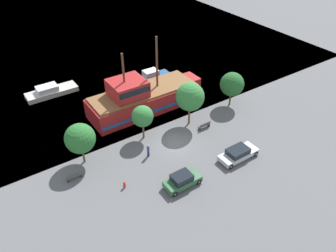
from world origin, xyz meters
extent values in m
plane|color=#5B5B5E|center=(0.00, 0.00, 0.00)|extent=(160.00, 160.00, 0.00)
plane|color=#33566B|center=(0.00, 44.00, 0.00)|extent=(80.00, 80.00, 0.00)
cube|color=#A31E1E|center=(0.80, 8.62, 1.34)|extent=(15.11, 5.10, 2.69)
cube|color=#234C93|center=(0.80, 8.62, 0.94)|extent=(14.81, 5.18, 0.45)
cube|color=#A31E1E|center=(8.96, 8.62, 1.75)|extent=(1.40, 2.81, 1.88)
cube|color=brown|center=(0.80, 8.62, 2.81)|extent=(14.51, 4.69, 0.25)
cube|color=#A31E1E|center=(-1.46, 8.62, 4.00)|extent=(4.53, 4.08, 2.12)
cube|color=black|center=(-1.46, 8.62, 4.32)|extent=(4.31, 4.14, 0.76)
cylinder|color=#4C331E|center=(3.07, 8.62, 6.44)|extent=(0.28, 0.28, 7.00)
cylinder|color=#4C331E|center=(-1.84, 8.62, 5.91)|extent=(0.28, 0.28, 5.95)
cube|color=navy|center=(6.32, 15.09, 0.35)|extent=(5.76, 2.15, 0.71)
cube|color=silver|center=(5.89, 15.09, 1.24)|extent=(2.30, 1.67, 1.06)
cube|color=black|center=(6.58, 15.09, 1.24)|extent=(0.12, 1.50, 0.85)
cube|color=#B7B2A8|center=(-8.57, 19.65, 0.35)|extent=(7.42, 2.47, 0.71)
cube|color=silver|center=(-9.13, 19.65, 1.11)|extent=(2.97, 1.93, 0.82)
cube|color=black|center=(-8.24, 19.65, 1.11)|extent=(0.12, 1.73, 0.65)
cube|color=#2D5B38|center=(-3.23, -6.11, 0.56)|extent=(3.92, 1.73, 0.65)
cube|color=black|center=(-3.35, -6.11, 1.21)|extent=(2.04, 1.56, 0.64)
cylinder|color=black|center=(-1.71, -6.88, 0.32)|extent=(0.63, 0.22, 0.63)
cylinder|color=gray|center=(-1.71, -6.88, 0.32)|extent=(0.24, 0.25, 0.24)
cylinder|color=black|center=(-1.71, -5.33, 0.32)|extent=(0.63, 0.22, 0.63)
cylinder|color=gray|center=(-1.71, -5.33, 0.32)|extent=(0.24, 0.25, 0.24)
cylinder|color=black|center=(-4.74, -6.88, 0.32)|extent=(0.63, 0.22, 0.63)
cylinder|color=gray|center=(-4.74, -6.88, 0.32)|extent=(0.24, 0.25, 0.24)
cylinder|color=black|center=(-4.74, -5.33, 0.32)|extent=(0.63, 0.22, 0.63)
cylinder|color=gray|center=(-4.74, -5.33, 0.32)|extent=(0.24, 0.25, 0.24)
cube|color=#B7BCC6|center=(4.51, -6.19, 0.52)|extent=(4.75, 1.85, 0.55)
cube|color=black|center=(4.37, -6.19, 1.10)|extent=(2.47, 1.67, 0.60)
cylinder|color=black|center=(6.43, -7.03, 0.33)|extent=(0.65, 0.22, 0.65)
cylinder|color=gray|center=(6.43, -7.03, 0.33)|extent=(0.25, 0.25, 0.25)
cylinder|color=black|center=(6.43, -5.36, 0.33)|extent=(0.65, 0.22, 0.65)
cylinder|color=gray|center=(6.43, -5.36, 0.33)|extent=(0.25, 0.25, 0.25)
cylinder|color=black|center=(2.59, -7.03, 0.33)|extent=(0.65, 0.22, 0.65)
cylinder|color=gray|center=(2.59, -7.03, 0.33)|extent=(0.25, 0.25, 0.25)
cylinder|color=black|center=(2.59, -5.36, 0.33)|extent=(0.65, 0.22, 0.65)
cylinder|color=gray|center=(2.59, -5.36, 0.33)|extent=(0.25, 0.25, 0.25)
cylinder|color=red|center=(-8.35, -3.04, 0.28)|extent=(0.22, 0.22, 0.56)
sphere|color=red|center=(-8.35, -3.04, 0.64)|extent=(0.25, 0.25, 0.25)
cylinder|color=red|center=(-8.51, -3.04, 0.31)|extent=(0.10, 0.09, 0.09)
cylinder|color=red|center=(-8.19, -3.04, 0.31)|extent=(0.10, 0.09, 0.09)
cube|color=#4C4742|center=(-12.23, 0.99, 0.42)|extent=(1.59, 0.45, 0.05)
cube|color=#4C4742|center=(-12.23, 0.80, 0.65)|extent=(1.59, 0.06, 0.40)
cube|color=#2D2D2D|center=(-12.96, 0.99, 0.20)|extent=(0.12, 0.36, 0.40)
cube|color=#2D2D2D|center=(-11.49, 0.99, 0.20)|extent=(0.12, 0.36, 0.40)
cube|color=#4C4742|center=(4.94, 0.47, 0.42)|extent=(1.68, 0.45, 0.05)
cube|color=#4C4742|center=(4.94, 0.27, 0.65)|extent=(1.68, 0.06, 0.40)
cube|color=#2D2D2D|center=(4.16, 0.47, 0.20)|extent=(0.12, 0.36, 0.40)
cube|color=#2D2D2D|center=(5.72, 0.47, 0.20)|extent=(0.12, 0.36, 0.40)
cylinder|color=#232838|center=(-3.81, -0.24, 0.41)|extent=(0.27, 0.27, 0.81)
cylinder|color=#2D4C93|center=(-3.81, -0.24, 1.12)|extent=(0.32, 0.32, 0.63)
sphere|color=tan|center=(-3.81, -0.24, 1.55)|extent=(0.22, 0.22, 0.22)
cylinder|color=brown|center=(-10.27, 2.95, 0.95)|extent=(0.24, 0.24, 1.91)
sphere|color=#286B2D|center=(-10.27, 2.95, 3.32)|extent=(3.33, 3.33, 3.33)
cylinder|color=brown|center=(-2.51, 3.05, 1.03)|extent=(0.24, 0.24, 2.07)
sphere|color=#337A38|center=(-2.51, 3.05, 3.17)|extent=(2.60, 2.60, 2.60)
cylinder|color=brown|center=(3.91, 2.34, 1.26)|extent=(0.24, 0.24, 2.51)
sphere|color=#337A38|center=(3.91, 2.34, 4.05)|extent=(3.61, 3.61, 3.61)
cylinder|color=brown|center=(11.43, 2.79, 0.94)|extent=(0.24, 0.24, 1.88)
sphere|color=#235B28|center=(11.43, 2.79, 3.28)|extent=(3.29, 3.29, 3.29)
camera|label=1|loc=(-17.67, -25.01, 25.06)|focal=35.00mm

